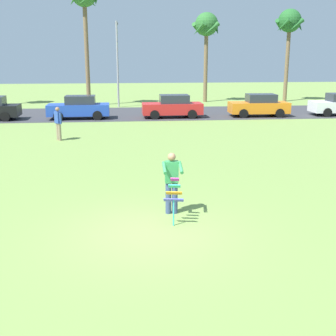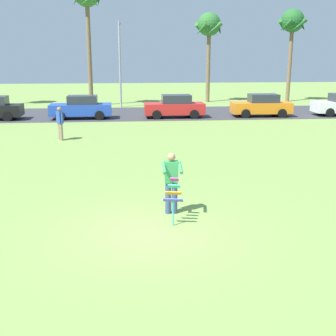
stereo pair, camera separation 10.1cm
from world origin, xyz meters
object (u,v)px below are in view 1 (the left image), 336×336
(person_kite_flyer, at_px, (172,181))
(kite_held, at_px, (174,195))
(parked_car_red, at_px, (173,107))
(palm_tree_centre_far, at_px, (206,28))
(parked_car_orange, at_px, (259,106))
(parked_car_blue, at_px, (79,108))
(palm_tree_far_left, at_px, (290,25))
(person_walker_near, at_px, (58,123))
(streetlight_pole, at_px, (117,59))
(palm_tree_right_near, at_px, (84,0))

(person_kite_flyer, height_order, kite_held, person_kite_flyer)
(person_kite_flyer, distance_m, parked_car_red, 19.31)
(parked_car_red, height_order, palm_tree_centre_far, palm_tree_centre_far)
(person_kite_flyer, relative_size, parked_car_orange, 0.41)
(person_kite_flyer, distance_m, parked_car_blue, 19.68)
(palm_tree_far_left, relative_size, person_walker_near, 4.86)
(palm_tree_far_left, bearing_deg, streetlight_pole, -168.61)
(parked_car_blue, bearing_deg, person_kite_flyer, -77.19)
(palm_tree_centre_far, bearing_deg, parked_car_orange, -78.98)
(palm_tree_centre_far, distance_m, person_walker_near, 22.13)
(parked_car_orange, relative_size, palm_tree_far_left, 0.50)
(parked_car_red, bearing_deg, streetlight_pole, 118.98)
(palm_tree_right_near, xyz_separation_m, streetlight_pole, (2.58, -1.12, -4.66))
(palm_tree_centre_far, bearing_deg, person_kite_flyer, -102.19)
(parked_car_blue, distance_m, palm_tree_far_left, 21.96)
(streetlight_pole, bearing_deg, kite_held, -86.39)
(kite_held, relative_size, palm_tree_centre_far, 0.14)
(parked_car_orange, height_order, palm_tree_far_left, palm_tree_far_left)
(parked_car_blue, bearing_deg, palm_tree_centre_far, 44.06)
(parked_car_orange, height_order, streetlight_pole, streetlight_pole)
(palm_tree_right_near, distance_m, person_walker_near, 17.75)
(person_walker_near, bearing_deg, parked_car_orange, 31.09)
(palm_tree_right_near, distance_m, streetlight_pole, 5.45)
(palm_tree_centre_far, bearing_deg, kite_held, -101.94)
(palm_tree_far_left, bearing_deg, kite_held, -115.14)
(person_kite_flyer, relative_size, streetlight_pole, 0.25)
(parked_car_orange, distance_m, palm_tree_far_left, 13.19)
(parked_car_blue, bearing_deg, parked_car_red, -0.00)
(person_walker_near, bearing_deg, person_kite_flyer, -67.63)
(parked_car_blue, relative_size, parked_car_orange, 1.00)
(parked_car_blue, xyz_separation_m, parked_car_orange, (12.78, -0.00, 0.00))
(parked_car_red, xyz_separation_m, palm_tree_far_left, (11.94, 10.16, 6.22))
(person_kite_flyer, xyz_separation_m, palm_tree_far_left, (14.09, 29.34, 6.05))
(parked_car_blue, height_order, palm_tree_right_near, palm_tree_right_near)
(person_walker_near, bearing_deg, palm_tree_centre_far, 58.87)
(kite_held, distance_m, palm_tree_far_left, 33.80)
(parked_car_red, bearing_deg, kite_held, -96.21)
(parked_car_blue, distance_m, parked_car_orange, 12.78)
(parked_car_blue, bearing_deg, kite_held, -77.70)
(parked_car_red, bearing_deg, person_kite_flyer, -96.39)
(palm_tree_right_near, bearing_deg, parked_car_orange, -32.46)
(parked_car_orange, xyz_separation_m, palm_tree_far_left, (5.67, 10.16, 6.22))
(palm_tree_centre_far, bearing_deg, palm_tree_right_near, -167.78)
(kite_held, distance_m, parked_car_orange, 21.63)
(streetlight_pole, relative_size, person_walker_near, 4.05)
(palm_tree_far_left, bearing_deg, parked_car_red, -139.63)
(parked_car_blue, bearing_deg, streetlight_pole, 69.21)
(kite_held, distance_m, parked_car_blue, 20.39)
(palm_tree_centre_far, bearing_deg, streetlight_pole, -157.04)
(kite_held, distance_m, streetlight_pole, 27.14)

